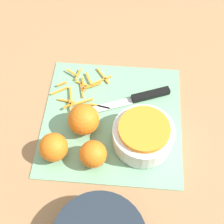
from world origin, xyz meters
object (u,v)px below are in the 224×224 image
bowl_speckled (143,135)px  knife (141,97)px  orange_right (84,119)px  orange_left (54,147)px  orange_back (93,154)px

bowl_speckled → knife: bowl_speckled is taller
knife → orange_right: size_ratio=3.06×
orange_left → orange_back: 0.10m
knife → orange_back: (0.11, 0.20, 0.03)m
knife → orange_left: bearing=20.4°
bowl_speckled → knife: bearing=-87.1°
bowl_speckled → orange_right: orange_right is taller
orange_back → orange_left: bearing=-5.4°
orange_left → orange_back: size_ratio=1.06×
knife → orange_back: 0.23m
knife → orange_right: 0.18m
bowl_speckled → orange_left: bearing=13.5°
knife → bowl_speckled: bearing=71.6°
bowl_speckled → knife: (0.01, -0.14, -0.03)m
bowl_speckled → orange_right: bearing=-10.8°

